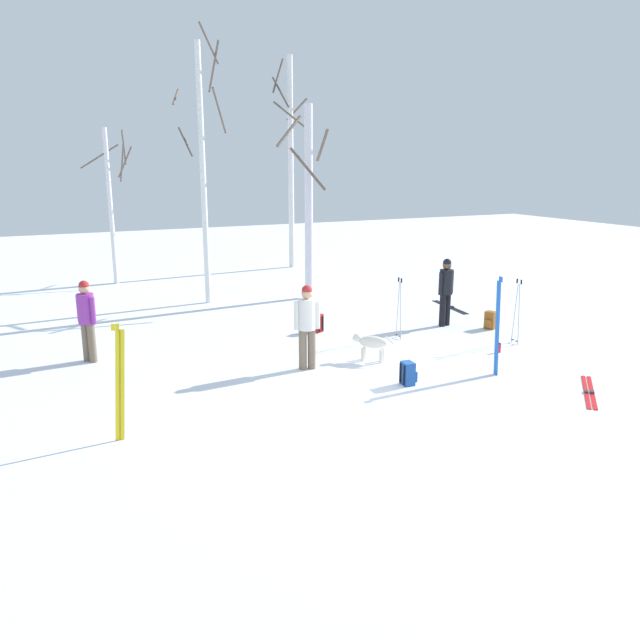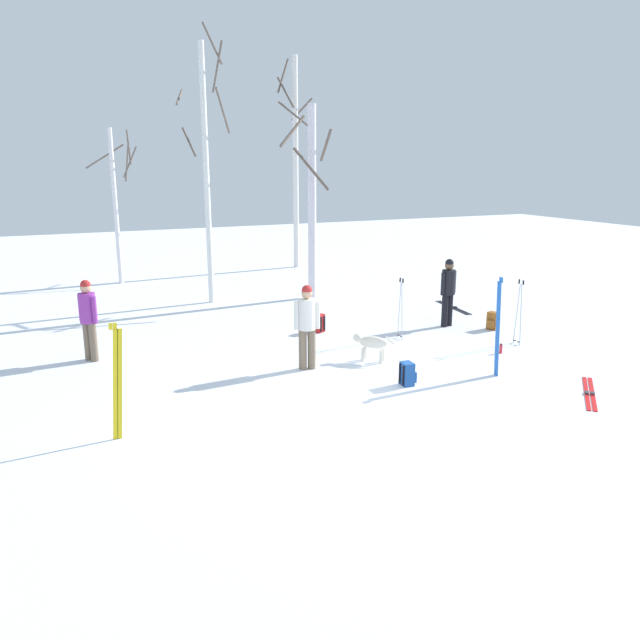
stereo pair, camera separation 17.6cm
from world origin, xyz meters
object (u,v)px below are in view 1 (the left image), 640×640
(ski_pair_planted_1, at_px, (120,383))
(water_bottle_0, at_px, (499,348))
(ski_pair_lying_0, at_px, (589,392))
(ski_pair_lying_1, at_px, (450,307))
(birch_tree_2, at_px, (111,201))
(dog, at_px, (371,343))
(backpack_1, at_px, (490,320))
(birch_tree_5, at_px, (290,160))
(person_0, at_px, (307,322))
(ski_pair_planted_0, at_px, (497,326))
(backpack_0, at_px, (408,374))
(ski_poles_0, at_px, (517,310))
(ski_poles_1, at_px, (399,306))
(birch_tree_4, at_px, (308,199))
(person_2, at_px, (446,288))
(backpack_2, at_px, (317,323))
(person_1, at_px, (87,316))

(ski_pair_planted_1, distance_m, water_bottle_0, 8.22)
(ski_pair_lying_0, bearing_deg, ski_pair_lying_1, 74.15)
(birch_tree_2, bearing_deg, ski_pair_lying_0, -67.09)
(dog, distance_m, ski_pair_lying_1, 5.65)
(ski_pair_lying_0, bearing_deg, backpack_1, 72.58)
(backpack_1, bearing_deg, ski_pair_lying_1, 77.06)
(birch_tree_5, bearing_deg, backpack_1, -85.89)
(person_0, bearing_deg, dog, -3.66)
(ski_pair_planted_0, height_order, backpack_0, ski_pair_planted_0)
(ski_poles_0, xyz_separation_m, ski_poles_1, (-2.18, 1.51, -0.02))
(birch_tree_2, bearing_deg, backpack_0, -75.10)
(dog, xyz_separation_m, ski_pair_lying_1, (4.54, 3.34, -0.38))
(ski_pair_planted_0, xyz_separation_m, ski_poles_1, (-0.33, 2.98, -0.19))
(ski_pair_planted_0, distance_m, ski_pair_planted_1, 7.06)
(person_0, height_order, birch_tree_4, birch_tree_4)
(person_2, xyz_separation_m, ski_poles_1, (-1.70, -0.51, -0.21))
(ski_poles_1, relative_size, birch_tree_2, 0.28)
(birch_tree_5, bearing_deg, birch_tree_4, -107.76)
(ski_poles_0, xyz_separation_m, water_bottle_0, (-0.80, -0.40, -0.70))
(water_bottle_0, bearing_deg, ski_poles_0, 26.83)
(ski_pair_lying_1, distance_m, backpack_2, 4.64)
(birch_tree_4, bearing_deg, ski_pair_planted_1, -129.84)
(birch_tree_5, bearing_deg, ski_pair_planted_0, -96.03)
(person_0, distance_m, ski_pair_planted_0, 3.70)
(ski_pair_planted_1, bearing_deg, ski_pair_lying_1, 27.48)
(person_0, height_order, ski_poles_1, person_0)
(dog, distance_m, ski_poles_1, 1.93)
(birch_tree_4, bearing_deg, ski_pair_planted_0, -87.61)
(backpack_2, bearing_deg, ski_poles_1, -42.46)
(ski_pair_planted_0, xyz_separation_m, backpack_2, (-1.81, 4.34, -0.75))
(ski_pair_lying_1, relative_size, backpack_0, 4.17)
(person_0, distance_m, birch_tree_4, 7.11)
(ski_poles_1, distance_m, backpack_1, 2.62)
(ski_poles_0, distance_m, birch_tree_2, 13.67)
(ski_poles_0, bearing_deg, ski_pair_lying_1, 76.06)
(ski_pair_planted_0, bearing_deg, backpack_1, 51.19)
(ski_pair_lying_1, bearing_deg, water_bottle_0, -112.82)
(person_2, height_order, backpack_0, person_2)
(ski_pair_lying_0, height_order, birch_tree_2, birch_tree_2)
(backpack_1, relative_size, birch_tree_2, 0.09)
(backpack_0, bearing_deg, water_bottle_0, 16.36)
(dog, height_order, ski_pair_planted_1, ski_pair_planted_1)
(ski_pair_lying_0, xyz_separation_m, birch_tree_5, (0.57, 15.15, 4.10))
(birch_tree_5, bearing_deg, birch_tree_2, -174.70)
(backpack_1, bearing_deg, ski_poles_0, -105.78)
(person_0, bearing_deg, ski_poles_0, -4.40)
(ski_pair_planted_0, height_order, birch_tree_2, birch_tree_2)
(person_1, relative_size, backpack_1, 3.90)
(dog, xyz_separation_m, water_bottle_0, (2.84, -0.70, -0.29))
(person_1, bearing_deg, dog, -25.06)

